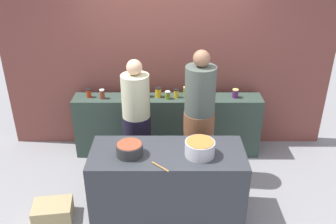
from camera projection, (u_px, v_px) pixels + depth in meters
ground at (168, 198)px, 4.67m from camera, size 12.00×12.00×0.00m
storefront_wall at (168, 50)px, 5.29m from camera, size 4.80×0.12×3.00m
display_shelf at (168, 125)px, 5.45m from camera, size 2.70×0.36×0.91m
prep_table at (168, 185)px, 4.20m from camera, size 1.70×0.70×0.89m
preserve_jar_0 at (89, 93)px, 5.22m from camera, size 0.07×0.07×0.12m
preserve_jar_1 at (103, 94)px, 5.18m from camera, size 0.07×0.07×0.13m
preserve_jar_2 at (137, 92)px, 5.27m from camera, size 0.07×0.07×0.12m
preserve_jar_3 at (147, 93)px, 5.24m from camera, size 0.09×0.09×0.12m
preserve_jar_4 at (159, 92)px, 5.23m from camera, size 0.09×0.09×0.14m
preserve_jar_5 at (168, 95)px, 5.18m from camera, size 0.08×0.08×0.11m
preserve_jar_6 at (177, 93)px, 5.21m from camera, size 0.07×0.07×0.12m
preserve_jar_7 at (186, 91)px, 5.26m from camera, size 0.07×0.07×0.14m
preserve_jar_8 at (197, 94)px, 5.16m from camera, size 0.09×0.09×0.14m
preserve_jar_9 at (236, 93)px, 5.21m from camera, size 0.09×0.09×0.12m
cooking_pot_left at (130, 149)px, 3.92m from camera, size 0.29×0.29×0.14m
cooking_pot_center at (200, 148)px, 3.91m from camera, size 0.32×0.32×0.17m
wooden_spoon at (161, 167)px, 3.74m from camera, size 0.18×0.17×0.02m
cook_with_tongs at (137, 127)px, 4.79m from camera, size 0.37×0.37×1.67m
cook_in_cap at (199, 125)px, 4.70m from camera, size 0.39×0.39×1.81m
bread_crate at (53, 211)px, 4.31m from camera, size 0.49×0.39×0.21m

